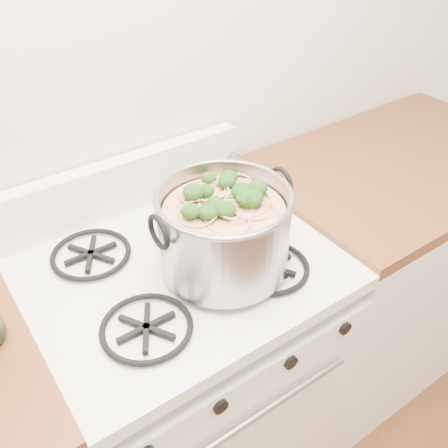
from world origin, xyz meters
TOP-DOWN VIEW (x-y plane):
  - gas_range at (0.00, 1.26)m, footprint 0.76×0.66m
  - counter_right at (0.88, 1.26)m, footprint 1.00×0.65m
  - stock_pot at (0.08, 1.18)m, footprint 0.35×0.32m
  - spatula at (0.25, 1.29)m, footprint 0.38×0.39m
  - glass_bowl at (0.25, 1.51)m, footprint 0.11×0.11m

SIDE VIEW (x-z plane):
  - gas_range at x=0.00m, z-range -0.03..0.90m
  - counter_right at x=0.88m, z-range 0.00..0.92m
  - spatula at x=0.25m, z-range 0.92..0.95m
  - glass_bowl at x=0.25m, z-range 0.92..0.95m
  - stock_pot at x=0.08m, z-range 0.92..1.13m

